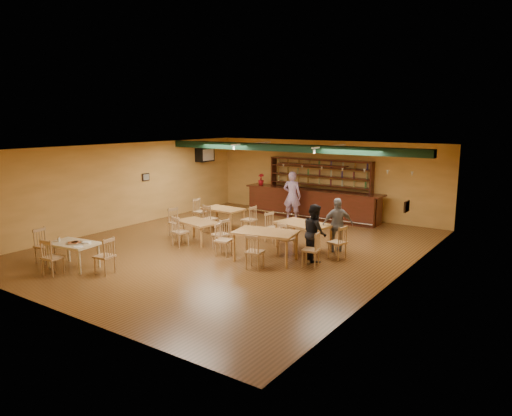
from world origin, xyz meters
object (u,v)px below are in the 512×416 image
Objects in this scene: patron_bar at (292,196)px; patron_right_a at (315,233)px; dining_table_d at (266,246)px; dining_table_c at (198,232)px; dining_table_b at (303,236)px; near_table at (74,255)px; bar_counter at (312,204)px; dining_table_a at (223,218)px.

patron_bar reaches higher than patron_right_a.
dining_table_d is 0.88× the size of patron_bar.
patron_right_a is (3.95, 0.36, 0.45)m from dining_table_c.
patron_right_a is (1.08, 0.81, 0.37)m from dining_table_d.
dining_table_b is 6.43m from near_table.
bar_counter is at bearing 69.39° from near_table.
patron_bar is (1.34, 2.53, 0.59)m from dining_table_a.
patron_bar is (0.76, 4.58, 0.61)m from dining_table_c.
near_table is (-0.92, -3.81, -0.00)m from dining_table_c.
bar_counter is 3.96× the size of dining_table_a.
dining_table_c is at bearing -71.06° from dining_table_a.
dining_table_a is 2.12m from dining_table_c.
dining_table_d is (3.45, -2.49, 0.06)m from dining_table_a.
dining_table_b reaches higher than dining_table_a.
patron_bar is (-2.12, 5.02, 0.53)m from dining_table_d.
dining_table_b is 1.20m from patron_right_a.
dining_table_a reaches higher than near_table.
dining_table_b is at bearing -10.18° from dining_table_a.
bar_counter is 4.68m from dining_table_b.
patron_right_a reaches higher than dining_table_a.
dining_table_d is 5.07m from near_table.
patron_bar reaches higher than dining_table_c.
dining_table_c is at bearing 159.71° from dining_table_d.
dining_table_a reaches higher than dining_table_c.
dining_table_a is 4.26m from dining_table_d.
patron_right_a reaches higher than dining_table_d.
dining_table_b is at bearing -64.93° from bar_counter.
patron_bar is at bearing 91.12° from dining_table_c.
dining_table_d is at bearing -32.71° from dining_table_a.
near_table is 8.58m from patron_bar.
patron_bar is at bearing 70.84° from near_table.
bar_counter reaches higher than dining_table_d.
dining_table_a is (-1.75, -3.36, -0.20)m from bar_counter.
bar_counter reaches higher than dining_table_a.
dining_table_d is at bearing 99.55° from patron_bar.
dining_table_c is 1.08× the size of near_table.
dining_table_d is at bearing 83.08° from patron_right_a.
patron_right_a is at bearing 113.86° from patron_bar.
dining_table_d is 1.06× the size of patron_right_a.
dining_table_c is at bearing -148.14° from dining_table_b.
bar_counter reaches higher than dining_table_b.
near_table is (-3.80, -3.36, -0.08)m from dining_table_d.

